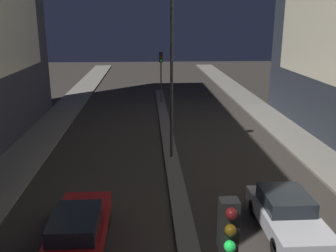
{
  "coord_description": "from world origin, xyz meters",
  "views": [
    {
      "loc": [
        -1.32,
        -1.49,
        7.47
      ],
      "look_at": [
        0.09,
        22.65,
        0.5
      ],
      "focal_mm": 40.0,
      "sensor_mm": 36.0,
      "label": 1
    }
  ],
  "objects_px": {
    "car_left_lane": "(78,231)",
    "car_right_lane": "(287,214)",
    "street_lamp": "(172,36)",
    "traffic_light_mid": "(161,66)"
  },
  "relations": [
    {
      "from": "street_lamp",
      "to": "car_left_lane",
      "type": "xyz_separation_m",
      "value": [
        -3.64,
        -8.46,
        -5.86
      ]
    },
    {
      "from": "car_right_lane",
      "to": "traffic_light_mid",
      "type": "bearing_deg",
      "value": 99.59
    },
    {
      "from": "street_lamp",
      "to": "car_right_lane",
      "type": "xyz_separation_m",
      "value": [
        3.64,
        -7.68,
        -5.9
      ]
    },
    {
      "from": "car_left_lane",
      "to": "car_right_lane",
      "type": "xyz_separation_m",
      "value": [
        7.29,
        0.79,
        -0.04
      ]
    },
    {
      "from": "traffic_light_mid",
      "to": "car_right_lane",
      "type": "height_order",
      "value": "traffic_light_mid"
    },
    {
      "from": "car_left_lane",
      "to": "car_right_lane",
      "type": "relative_size",
      "value": 1.09
    },
    {
      "from": "car_left_lane",
      "to": "traffic_light_mid",
      "type": "bearing_deg",
      "value": 80.74
    },
    {
      "from": "car_left_lane",
      "to": "car_right_lane",
      "type": "bearing_deg",
      "value": 6.17
    },
    {
      "from": "traffic_light_mid",
      "to": "car_left_lane",
      "type": "height_order",
      "value": "traffic_light_mid"
    },
    {
      "from": "traffic_light_mid",
      "to": "street_lamp",
      "type": "xyz_separation_m",
      "value": [
        0.0,
        -13.89,
        3.2
      ]
    }
  ]
}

